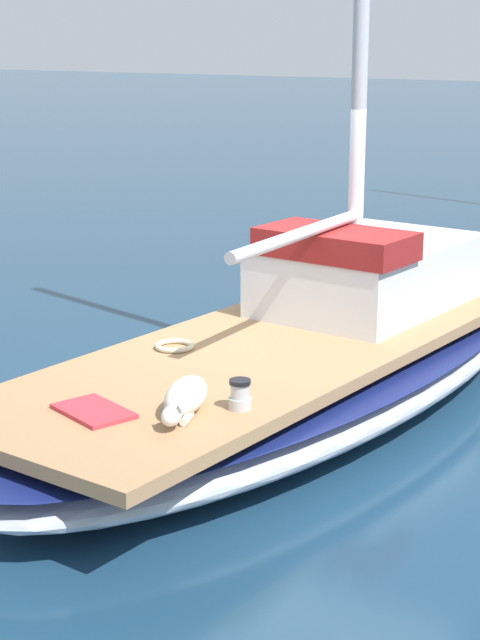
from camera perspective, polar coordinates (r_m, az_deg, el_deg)
ground_plane at (r=9.31m, az=3.14°, el=-4.60°), size 120.00×120.00×0.00m
sailboat_main at (r=9.20m, az=3.17°, el=-2.64°), size 3.26×7.46×0.66m
cabin_house at (r=9.94m, az=6.82°, el=2.65°), size 1.62×2.36×0.84m
dog_white at (r=7.19m, az=-3.00°, el=-4.21°), size 0.44×0.93×0.22m
deck_winch at (r=7.26m, az=-0.00°, el=-4.07°), size 0.16×0.16×0.21m
coiled_rope at (r=8.66m, az=-3.55°, el=-1.40°), size 0.32×0.32×0.04m
deck_towel at (r=7.27m, az=-7.87°, el=-4.88°), size 0.65×0.53×0.03m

